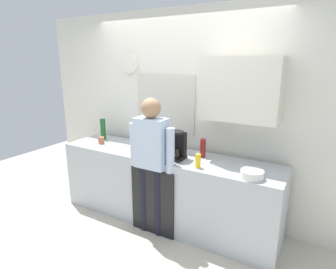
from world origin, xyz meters
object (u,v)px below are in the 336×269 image
at_px(bottle_red_vinegar, 203,148).
at_px(bottle_green_wine, 103,129).
at_px(mixing_bowl, 252,174).
at_px(dish_soap, 198,161).
at_px(person_at_sink, 152,156).
at_px(coffee_maker, 177,146).
at_px(bottle_dark_sauce, 166,146).
at_px(cup_terracotta_mug, 101,140).

bearing_deg(bottle_red_vinegar, bottle_green_wine, -179.79).
distance_m(bottle_green_wine, mixing_bowl, 2.22).
distance_m(mixing_bowl, dish_soap, 0.57).
height_order(bottle_green_wine, mixing_bowl, bottle_green_wine).
relative_size(dish_soap, person_at_sink, 0.11).
relative_size(bottle_green_wine, mixing_bowl, 1.36).
xyz_separation_m(coffee_maker, bottle_green_wine, (-1.30, 0.18, 0.00)).
bearing_deg(bottle_dark_sauce, coffee_maker, -28.33).
relative_size(bottle_dark_sauce, mixing_bowl, 0.82).
height_order(bottle_green_wine, cup_terracotta_mug, bottle_green_wine).
bearing_deg(person_at_sink, bottle_red_vinegar, 56.99).
distance_m(coffee_maker, cup_terracotta_mug, 1.18).
bearing_deg(bottle_red_vinegar, mixing_bowl, -26.67).
xyz_separation_m(bottle_dark_sauce, mixing_bowl, (1.11, -0.25, -0.05)).
bearing_deg(mixing_bowl, coffee_maker, 171.23).
bearing_deg(cup_terracotta_mug, bottle_red_vinegar, 7.48).
height_order(mixing_bowl, dish_soap, dish_soap).
xyz_separation_m(bottle_dark_sauce, dish_soap, (0.54, -0.26, -0.01)).
bearing_deg(person_at_sink, coffee_maker, 63.12).
bearing_deg(cup_terracotta_mug, dish_soap, -5.63).
bearing_deg(coffee_maker, dish_soap, -23.60).
height_order(coffee_maker, cup_terracotta_mug, coffee_maker).
height_order(coffee_maker, person_at_sink, person_at_sink).
relative_size(mixing_bowl, dish_soap, 1.22).
bearing_deg(coffee_maker, cup_terracotta_mug, 179.77).
distance_m(cup_terracotta_mug, mixing_bowl, 2.07).
bearing_deg(bottle_red_vinegar, coffee_maker, -141.60).
bearing_deg(mixing_bowl, person_at_sink, -174.77).
bearing_deg(coffee_maker, bottle_green_wine, 171.90).
xyz_separation_m(coffee_maker, bottle_red_vinegar, (0.24, 0.19, -0.04)).
distance_m(bottle_red_vinegar, person_at_sink, 0.61).
xyz_separation_m(cup_terracotta_mug, mixing_bowl, (2.06, -0.14, -0.01)).
distance_m(dish_soap, person_at_sink, 0.53).
bearing_deg(bottle_green_wine, bottle_dark_sauce, -3.64).
distance_m(coffee_maker, dish_soap, 0.36).
xyz_separation_m(bottle_red_vinegar, mixing_bowl, (0.65, -0.33, -0.07)).
xyz_separation_m(bottle_green_wine, cup_terracotta_mug, (0.12, -0.18, -0.10)).
xyz_separation_m(mixing_bowl, dish_soap, (-0.56, -0.01, 0.04)).
height_order(bottle_dark_sauce, person_at_sink, person_at_sink).
bearing_deg(cup_terracotta_mug, bottle_dark_sauce, 6.61).
bearing_deg(coffee_maker, bottle_dark_sauce, 151.67).
xyz_separation_m(bottle_green_wine, mixing_bowl, (2.19, -0.32, -0.11)).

